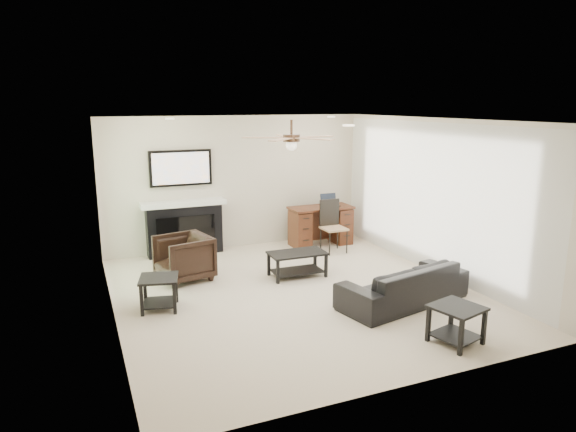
% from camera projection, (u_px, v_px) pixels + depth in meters
% --- Properties ---
extents(room_shell, '(5.50, 5.54, 2.52)m').
position_uv_depth(room_shell, '(304.00, 178.00, 7.31)').
color(room_shell, beige).
rests_on(room_shell, ground).
extents(sofa, '(2.03, 1.13, 0.56)m').
position_uv_depth(sofa, '(403.00, 284.00, 7.09)').
color(sofa, black).
rests_on(sofa, ground).
extents(armchair, '(0.93, 0.91, 0.71)m').
position_uv_depth(armchair, '(184.00, 258.00, 8.03)').
color(armchair, black).
rests_on(armchair, ground).
extents(coffee_table, '(0.91, 0.52, 0.40)m').
position_uv_depth(coffee_table, '(297.00, 264.00, 8.21)').
color(coffee_table, black).
rests_on(coffee_table, ground).
extents(end_table_near, '(0.63, 0.63, 0.45)m').
position_uv_depth(end_table_near, '(456.00, 325.00, 5.92)').
color(end_table_near, black).
rests_on(end_table_near, ground).
extents(end_table_left, '(0.60, 0.60, 0.45)m').
position_uv_depth(end_table_left, '(159.00, 293.00, 6.90)').
color(end_table_left, black).
rests_on(end_table_left, ground).
extents(fireplace_unit, '(1.52, 0.34, 1.91)m').
position_uv_depth(fireplace_unit, '(184.00, 203.00, 9.25)').
color(fireplace_unit, black).
rests_on(fireplace_unit, ground).
extents(desk, '(1.22, 0.56, 0.76)m').
position_uv_depth(desk, '(321.00, 226.00, 10.00)').
color(desk, '#38180E').
rests_on(desk, ground).
extents(desk_chair, '(0.42, 0.44, 0.97)m').
position_uv_depth(desk_chair, '(334.00, 227.00, 9.49)').
color(desk_chair, black).
rests_on(desk_chair, ground).
extents(laptop, '(0.33, 0.24, 0.23)m').
position_uv_depth(laptop, '(331.00, 200.00, 9.95)').
color(laptop, black).
rests_on(laptop, desk).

